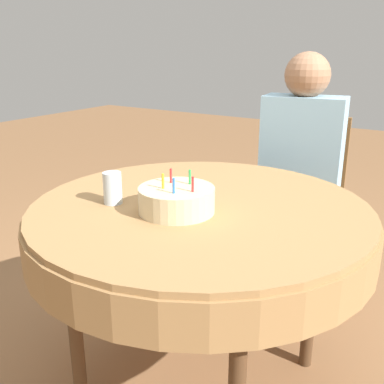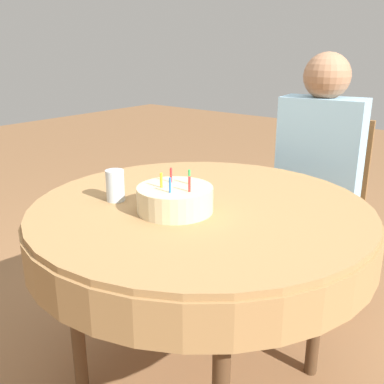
% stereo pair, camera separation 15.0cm
% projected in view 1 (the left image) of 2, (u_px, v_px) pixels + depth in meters
% --- Properties ---
extents(ground_plane, '(12.00, 12.00, 0.00)m').
position_uv_depth(ground_plane, '(199.00, 380.00, 1.77)').
color(ground_plane, '#8C603D').
extents(dining_table, '(1.18, 1.18, 0.74)m').
position_uv_depth(dining_table, '(200.00, 227.00, 1.57)').
color(dining_table, '#9E7547').
rests_on(dining_table, ground_plane).
extents(chair, '(0.50, 0.50, 0.90)m').
position_uv_depth(chair, '(301.00, 196.00, 2.36)').
color(chair, brown).
rests_on(chair, ground_plane).
extents(person, '(0.41, 0.32, 1.23)m').
position_uv_depth(person, '(300.00, 155.00, 2.21)').
color(person, '#9E7051').
rests_on(person, ground_plane).
extents(birthday_cake, '(0.25, 0.25, 0.13)m').
position_uv_depth(birthday_cake, '(177.00, 200.00, 1.46)').
color(birthday_cake, beige).
rests_on(birthday_cake, dining_table).
extents(drinking_glass, '(0.06, 0.06, 0.11)m').
position_uv_depth(drinking_glass, '(113.00, 188.00, 1.53)').
color(drinking_glass, silver).
rests_on(drinking_glass, dining_table).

